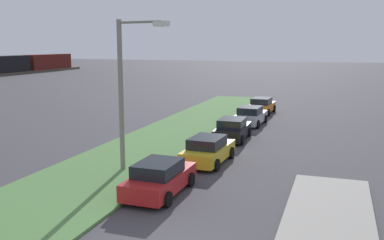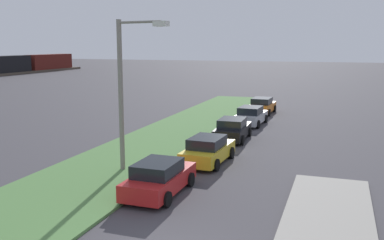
{
  "view_description": "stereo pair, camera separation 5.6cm",
  "coord_description": "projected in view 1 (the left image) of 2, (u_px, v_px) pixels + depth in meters",
  "views": [
    {
      "loc": [
        -10.78,
        -4.61,
        6.36
      ],
      "look_at": [
        12.86,
        3.41,
        1.98
      ],
      "focal_mm": 40.81,
      "sensor_mm": 36.0,
      "label": 1
    },
    {
      "loc": [
        -10.76,
        -4.66,
        6.36
      ],
      "look_at": [
        12.86,
        3.41,
        1.98
      ],
      "focal_mm": 40.81,
      "sensor_mm": 36.0,
      "label": 2
    }
  ],
  "objects": [
    {
      "name": "parked_car_silver",
      "position": [
        250.0,
        116.0,
        34.55
      ],
      "size": [
        4.38,
        2.18,
        1.47
      ],
      "rotation": [
        0.0,
        0.0,
        -0.05
      ],
      "color": "#B2B5BA",
      "rests_on": "ground"
    },
    {
      "name": "parked_car_yellow",
      "position": [
        208.0,
        150.0,
        23.43
      ],
      "size": [
        4.37,
        2.16,
        1.47
      ],
      "rotation": [
        0.0,
        0.0,
        -0.04
      ],
      "color": "gold",
      "rests_on": "ground"
    },
    {
      "name": "parked_car_black",
      "position": [
        232.0,
        129.0,
        29.13
      ],
      "size": [
        4.35,
        2.11,
        1.47
      ],
      "rotation": [
        0.0,
        0.0,
        0.03
      ],
      "color": "black",
      "rests_on": "ground"
    },
    {
      "name": "parked_car_red",
      "position": [
        160.0,
        178.0,
        18.58
      ],
      "size": [
        4.33,
        2.07,
        1.47
      ],
      "rotation": [
        0.0,
        0.0,
        -0.02
      ],
      "color": "red",
      "rests_on": "ground"
    },
    {
      "name": "streetlight",
      "position": [
        126.0,
        85.0,
        21.11
      ],
      "size": [
        0.78,
        2.86,
        7.5
      ],
      "color": "gray",
      "rests_on": "ground"
    },
    {
      "name": "parked_car_orange",
      "position": [
        262.0,
        106.0,
        40.18
      ],
      "size": [
        4.37,
        2.15,
        1.47
      ],
      "rotation": [
        0.0,
        0.0,
        -0.04
      ],
      "color": "orange",
      "rests_on": "ground"
    },
    {
      "name": "grass_median",
      "position": [
        126.0,
        160.0,
        23.92
      ],
      "size": [
        60.0,
        6.0,
        0.12
      ],
      "primitive_type": "cube",
      "color": "#517F42",
      "rests_on": "ground"
    }
  ]
}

